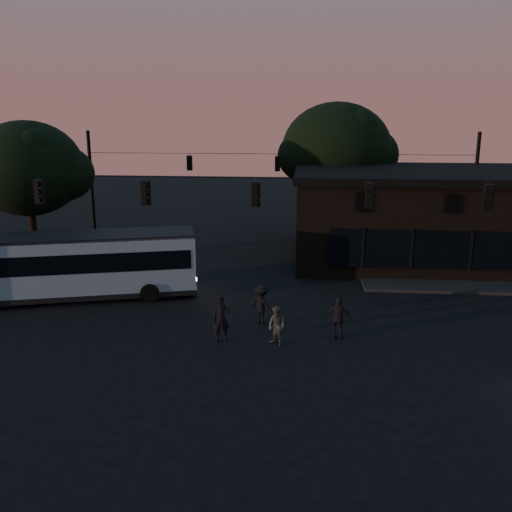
# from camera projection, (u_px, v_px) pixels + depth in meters

# --- Properties ---
(ground) EXTENTS (120.00, 120.00, 0.00)m
(ground) POSITION_uv_depth(u_px,v_px,m) (246.00, 365.00, 20.26)
(ground) COLOR black
(ground) RESTS_ON ground
(sidewalk_far_right) EXTENTS (14.00, 10.00, 0.15)m
(sidewalk_far_right) POSITION_uv_depth(u_px,v_px,m) (480.00, 267.00, 32.70)
(sidewalk_far_right) COLOR black
(sidewalk_far_right) RESTS_ON ground
(sidewalk_far_left) EXTENTS (14.00, 10.00, 0.15)m
(sidewalk_far_left) POSITION_uv_depth(u_px,v_px,m) (44.00, 257.00, 34.98)
(sidewalk_far_left) COLOR black
(sidewalk_far_left) RESTS_ON ground
(building) EXTENTS (15.40, 10.41, 5.40)m
(building) POSITION_uv_depth(u_px,v_px,m) (423.00, 215.00, 34.22)
(building) COLOR black
(building) RESTS_ON ground
(tree_behind) EXTENTS (7.60, 7.60, 9.43)m
(tree_behind) POSITION_uv_depth(u_px,v_px,m) (337.00, 149.00, 39.61)
(tree_behind) COLOR black
(tree_behind) RESTS_ON ground
(tree_left) EXTENTS (6.40, 6.40, 8.30)m
(tree_left) POSITION_uv_depth(u_px,v_px,m) (27.00, 169.00, 32.66)
(tree_left) COLOR black
(tree_left) RESTS_ON ground
(signal_rig_near) EXTENTS (26.24, 0.30, 7.50)m
(signal_rig_near) POSITION_uv_depth(u_px,v_px,m) (256.00, 221.00, 23.02)
(signal_rig_near) COLOR black
(signal_rig_near) RESTS_ON ground
(signal_rig_far) EXTENTS (26.24, 0.30, 7.50)m
(signal_rig_far) POSITION_uv_depth(u_px,v_px,m) (277.00, 181.00, 38.52)
(signal_rig_far) COLOR black
(signal_rig_far) RESTS_ON ground
(bus) EXTENTS (11.42, 5.49, 3.14)m
(bus) POSITION_uv_depth(u_px,v_px,m) (78.00, 263.00, 27.13)
(bus) COLOR gray
(bus) RESTS_ON ground
(pedestrian_a) EXTENTS (0.73, 0.53, 1.87)m
(pedestrian_a) POSITION_uv_depth(u_px,v_px,m) (221.00, 319.00, 22.15)
(pedestrian_a) COLOR black
(pedestrian_a) RESTS_ON ground
(pedestrian_b) EXTENTS (0.95, 0.94, 1.55)m
(pedestrian_b) POSITION_uv_depth(u_px,v_px,m) (277.00, 326.00, 21.82)
(pedestrian_b) COLOR #474741
(pedestrian_b) RESTS_ON ground
(pedestrian_c) EXTENTS (1.08, 0.63, 1.73)m
(pedestrian_c) POSITION_uv_depth(u_px,v_px,m) (339.00, 318.00, 22.40)
(pedestrian_c) COLOR black
(pedestrian_c) RESTS_ON ground
(pedestrian_d) EXTENTS (1.26, 1.16, 1.70)m
(pedestrian_d) POSITION_uv_depth(u_px,v_px,m) (262.00, 304.00, 24.04)
(pedestrian_d) COLOR black
(pedestrian_d) RESTS_ON ground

